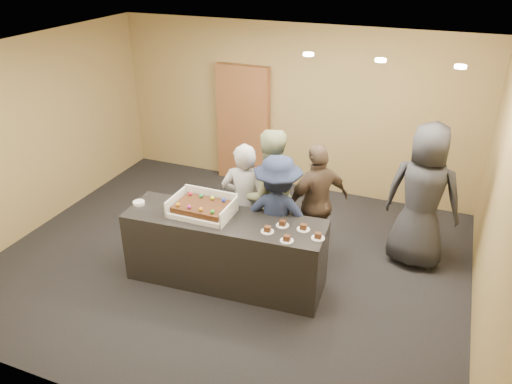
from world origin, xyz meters
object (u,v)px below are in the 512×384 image
person_navy_man (277,216)px  person_dark_suit (423,197)px  sheet_cake (202,207)px  person_brown_extra (317,203)px  person_sage_man (269,195)px  person_server_grey (245,204)px  storage_cabinet (243,125)px  serving_counter (225,250)px  cake_box (203,209)px  plate_stack (139,203)px

person_navy_man → person_dark_suit: bearing=-159.8°
sheet_cake → person_brown_extra: 1.51m
sheet_cake → person_sage_man: bearing=53.7°
person_server_grey → person_navy_man: bearing=155.0°
person_dark_suit → storage_cabinet: bearing=-19.5°
person_sage_man → person_brown_extra: (0.59, 0.19, -0.09)m
serving_counter → cake_box: cake_box is taller
sheet_cake → person_brown_extra: size_ratio=0.39×
person_server_grey → person_brown_extra: 0.93m
person_server_grey → person_dark_suit: (2.09, 0.77, 0.14)m
storage_cabinet → person_dark_suit: bearing=-26.0°
person_brown_extra → cake_box: bearing=-10.3°
cake_box → person_server_grey: bearing=59.5°
person_dark_suit → person_brown_extra: bearing=22.9°
storage_cabinet → sheet_cake: 2.91m
plate_stack → person_sage_man: (1.40, 0.84, -0.03)m
storage_cabinet → person_server_grey: size_ratio=1.23×
person_brown_extra → person_dark_suit: size_ratio=0.83×
serving_counter → sheet_cake: (-0.28, -0.00, 0.55)m
serving_counter → storage_cabinet: size_ratio=1.19×
serving_counter → person_server_grey: 0.67m
sheet_cake → person_navy_man: bearing=29.7°
serving_counter → plate_stack: bearing=180.0°
sheet_cake → plate_stack: size_ratio=4.34×
plate_stack → person_server_grey: 1.32m
cake_box → person_server_grey: person_server_grey is taller
serving_counter → person_server_grey: size_ratio=1.47×
person_navy_man → person_brown_extra: 0.62m
cake_box → serving_counter: bearing=-5.4°
cake_box → person_navy_man: size_ratio=0.46×
person_sage_man → person_server_grey: bearing=3.8°
sheet_cake → serving_counter: bearing=0.0°
person_navy_man → person_dark_suit: 1.84m
sheet_cake → person_dark_suit: 2.74m
person_navy_man → person_server_grey: bearing=-20.9°
storage_cabinet → person_navy_man: (1.48, -2.38, -0.21)m
cake_box → sheet_cake: size_ratio=1.17×
storage_cabinet → cake_box: 2.89m
serving_counter → plate_stack: (-1.13, -0.08, 0.47)m
serving_counter → person_sage_man: bearing=66.2°
storage_cabinet → person_brown_extra: storage_cabinet is taller
person_sage_man → person_dark_suit: (1.84, 0.56, 0.07)m
sheet_cake → person_server_grey: size_ratio=0.38×
storage_cabinet → person_navy_man: storage_cabinet is taller
storage_cabinet → cake_box: storage_cabinet is taller
cake_box → person_sage_man: bearing=52.8°
plate_stack → person_navy_man: person_navy_man is taller
serving_counter → person_dark_suit: (2.11, 1.33, 0.51)m
cake_box → person_sage_man: size_ratio=0.41×
cake_box → person_dark_suit: person_dark_suit is taller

